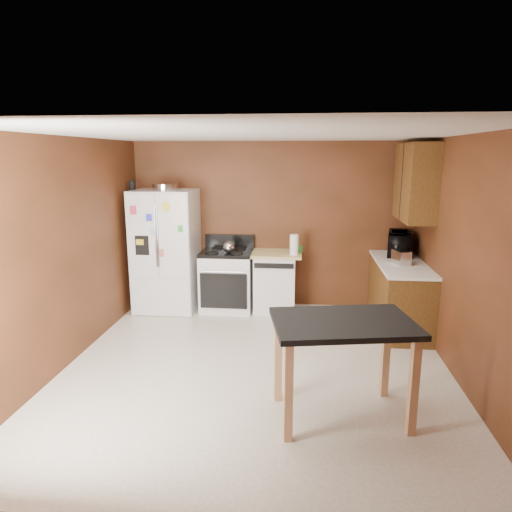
% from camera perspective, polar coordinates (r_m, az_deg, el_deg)
% --- Properties ---
extents(floor, '(4.50, 4.50, 0.00)m').
position_cam_1_polar(floor, '(5.19, 0.06, -13.76)').
color(floor, white).
rests_on(floor, ground).
extents(ceiling, '(4.50, 4.50, 0.00)m').
position_cam_1_polar(ceiling, '(4.66, 0.07, 15.01)').
color(ceiling, white).
rests_on(ceiling, ground).
extents(wall_back, '(4.20, 0.00, 4.20)m').
position_cam_1_polar(wall_back, '(6.97, 1.94, 3.88)').
color(wall_back, brown).
rests_on(wall_back, ground).
extents(wall_front, '(4.20, 0.00, 4.20)m').
position_cam_1_polar(wall_front, '(2.64, -4.98, -10.89)').
color(wall_front, brown).
rests_on(wall_front, ground).
extents(wall_left, '(0.00, 4.50, 4.50)m').
position_cam_1_polar(wall_left, '(5.40, -22.71, 0.35)').
color(wall_left, brown).
rests_on(wall_left, ground).
extents(wall_right, '(0.00, 4.50, 4.50)m').
position_cam_1_polar(wall_right, '(5.02, 24.67, -0.69)').
color(wall_right, brown).
rests_on(wall_right, ground).
extents(roasting_pan, '(0.36, 0.36, 0.09)m').
position_cam_1_polar(roasting_pan, '(6.81, -11.31, 8.47)').
color(roasting_pan, silver).
rests_on(roasting_pan, refrigerator).
extents(pen_cup, '(0.09, 0.09, 0.13)m').
position_cam_1_polar(pen_cup, '(6.92, -15.25, 8.52)').
color(pen_cup, black).
rests_on(pen_cup, refrigerator).
extents(kettle, '(0.17, 0.17, 0.17)m').
position_cam_1_polar(kettle, '(6.64, -3.43, 1.10)').
color(kettle, silver).
rests_on(kettle, gas_range).
extents(paper_towel, '(0.13, 0.13, 0.29)m').
position_cam_1_polar(paper_towel, '(6.57, 4.80, 1.42)').
color(paper_towel, white).
rests_on(paper_towel, dishwasher).
extents(green_canister, '(0.12, 0.12, 0.11)m').
position_cam_1_polar(green_canister, '(6.75, 5.44, 0.88)').
color(green_canister, green).
rests_on(green_canister, dishwasher).
extents(toaster, '(0.22, 0.29, 0.18)m').
position_cam_1_polar(toaster, '(6.23, 17.70, -0.17)').
color(toaster, silver).
rests_on(toaster, right_cabinets).
extents(microwave, '(0.48, 0.62, 0.31)m').
position_cam_1_polar(microwave, '(6.79, 17.44, 1.38)').
color(microwave, black).
rests_on(microwave, right_cabinets).
extents(refrigerator, '(0.90, 0.80, 1.80)m').
position_cam_1_polar(refrigerator, '(6.94, -11.18, 0.67)').
color(refrigerator, white).
rests_on(refrigerator, ground).
extents(gas_range, '(0.76, 0.68, 1.10)m').
position_cam_1_polar(gas_range, '(6.90, -3.62, -2.94)').
color(gas_range, white).
rests_on(gas_range, ground).
extents(dishwasher, '(0.78, 0.63, 0.89)m').
position_cam_1_polar(dishwasher, '(6.84, 2.38, -3.13)').
color(dishwasher, white).
rests_on(dishwasher, ground).
extents(right_cabinets, '(0.63, 1.58, 2.45)m').
position_cam_1_polar(right_cabinets, '(6.41, 18.03, -0.62)').
color(right_cabinets, brown).
rests_on(right_cabinets, ground).
extents(island, '(1.32, 1.00, 0.91)m').
position_cam_1_polar(island, '(4.07, 10.80, -9.79)').
color(island, black).
rests_on(island, ground).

